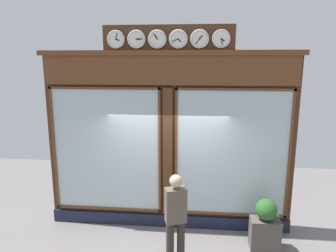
{
  "coord_description": "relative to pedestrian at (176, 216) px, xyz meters",
  "views": [
    {
      "loc": [
        -0.61,
        6.27,
        3.61
      ],
      "look_at": [
        0.0,
        0.0,
        2.27
      ],
      "focal_mm": 33.31,
      "sensor_mm": 36.0,
      "label": 1
    }
  ],
  "objects": [
    {
      "name": "pedestrian",
      "position": [
        0.0,
        0.0,
        0.0
      ],
      "size": [
        0.41,
        0.32,
        1.69
      ],
      "color": "#312A24",
      "rests_on": "ground_plane"
    },
    {
      "name": "planter_shrub",
      "position": [
        -1.69,
        -0.64,
        -0.12
      ],
      "size": [
        0.41,
        0.41,
        0.41
      ],
      "primitive_type": "sphere",
      "color": "#285623",
      "rests_on": "planter_box"
    },
    {
      "name": "shop_facade",
      "position": [
        0.26,
        -1.39,
        1.01
      ],
      "size": [
        5.3,
        0.42,
        4.28
      ],
      "color": "#4C2B16",
      "rests_on": "ground_plane"
    },
    {
      "name": "planter_box",
      "position": [
        -1.69,
        -0.64,
        -0.63
      ],
      "size": [
        0.56,
        0.36,
        0.6
      ],
      "primitive_type": "cube",
      "color": "#4C4742",
      "rests_on": "ground_plane"
    }
  ]
}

